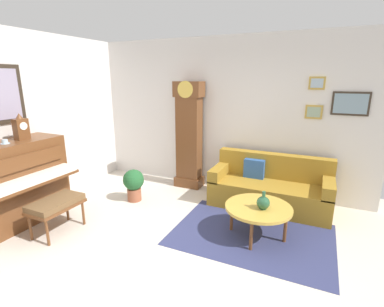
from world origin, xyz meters
name	(u,v)px	position (x,y,z in m)	size (l,w,h in m)	color
ground_plane	(158,254)	(0.00, 0.00, -0.05)	(6.40, 6.00, 0.10)	beige
wall_left	(4,124)	(-2.60, -0.01, 1.41)	(0.13, 4.90, 2.80)	silver
wall_back	(224,116)	(0.01, 2.40, 1.40)	(5.30, 0.13, 2.80)	silver
area_rug	(252,234)	(0.97, 0.86, 0.00)	(2.10, 1.50, 0.01)	navy
piano	(13,184)	(-2.23, -0.25, 0.62)	(0.87, 1.44, 1.22)	brown
piano_bench	(56,205)	(-1.49, -0.18, 0.41)	(0.42, 0.70, 0.48)	brown
grandfather_clock	(189,138)	(-0.59, 2.16, 0.96)	(0.52, 0.34, 2.03)	brown
couch	(270,188)	(1.02, 1.91, 0.31)	(1.90, 0.80, 0.84)	olive
coffee_table	(258,208)	(1.04, 0.87, 0.40)	(0.88, 0.88, 0.44)	gold
mantel_clock	(21,128)	(-2.23, -0.01, 1.39)	(0.13, 0.18, 0.38)	brown
teacup	(5,142)	(-2.18, -0.29, 1.24)	(0.12, 0.12, 0.06)	#ADC6D6
green_jug	(263,203)	(1.11, 0.81, 0.52)	(0.17, 0.17, 0.24)	#234C33
potted_plant	(134,183)	(-1.16, 1.12, 0.32)	(0.36, 0.36, 0.56)	#935138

